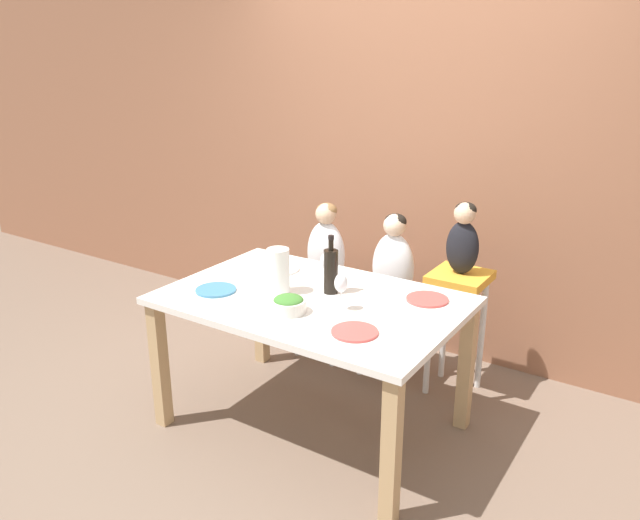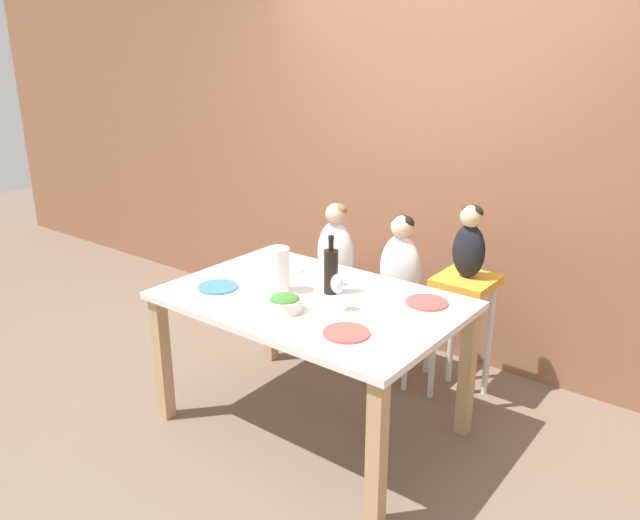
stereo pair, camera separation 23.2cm
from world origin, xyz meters
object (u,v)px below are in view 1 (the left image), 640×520
(chair_far_center, at_px, (391,314))
(dinner_plate_front_left, at_px, (216,290))
(person_baby_right, at_px, (463,236))
(wine_bottle, at_px, (331,270))
(dinner_plate_back_right, at_px, (427,299))
(person_child_center, at_px, (393,260))
(chair_right_highchair, at_px, (458,303))
(paper_towel_roll, at_px, (278,271))
(wine_glass_far, at_px, (326,262))
(wine_glass_near, at_px, (341,284))
(chair_far_left, at_px, (326,297))
(dinner_plate_back_left, at_px, (281,269))
(person_child_left, at_px, (326,247))
(dinner_plate_front_right, at_px, (355,332))
(salad_bowl_large, at_px, (289,304))

(chair_far_center, xyz_separation_m, dinner_plate_front_left, (-0.55, -0.96, 0.36))
(person_baby_right, relative_size, wine_bottle, 1.33)
(chair_far_center, height_order, dinner_plate_back_right, dinner_plate_back_right)
(chair_far_center, distance_m, person_child_center, 0.35)
(chair_right_highchair, height_order, paper_towel_roll, paper_towel_roll)
(chair_right_highchair, bearing_deg, wine_glass_far, -132.52)
(person_baby_right, distance_m, dinner_plate_front_left, 1.38)
(person_child_center, xyz_separation_m, person_baby_right, (0.42, 0.00, 0.22))
(paper_towel_roll, height_order, dinner_plate_front_left, paper_towel_roll)
(wine_glass_near, bearing_deg, dinner_plate_back_right, 47.99)
(person_baby_right, bearing_deg, wine_glass_near, -109.87)
(wine_glass_far, bearing_deg, dinner_plate_back_right, 10.51)
(chair_far_left, bearing_deg, dinner_plate_back_left, -87.20)
(paper_towel_roll, relative_size, wine_glass_near, 1.29)
(chair_far_center, relative_size, paper_towel_roll, 2.01)
(chair_far_left, relative_size, person_child_left, 0.86)
(wine_glass_near, distance_m, dinner_plate_front_left, 0.70)
(dinner_plate_front_right, bearing_deg, dinner_plate_front_left, 177.23)
(person_child_center, height_order, wine_bottle, wine_bottle)
(person_child_center, bearing_deg, wine_glass_near, -81.15)
(person_child_left, distance_m, wine_glass_far, 0.70)
(person_baby_right, relative_size, wine_glass_near, 2.22)
(person_baby_right, xyz_separation_m, wine_glass_near, (-0.30, -0.82, -0.08))
(person_child_left, bearing_deg, dinner_plate_back_left, -87.20)
(wine_glass_far, bearing_deg, chair_far_center, 79.44)
(paper_towel_roll, height_order, dinner_plate_front_right, paper_towel_roll)
(chair_far_center, relative_size, dinner_plate_front_left, 2.26)
(person_baby_right, bearing_deg, dinner_plate_front_left, -135.14)
(paper_towel_roll, bearing_deg, dinner_plate_front_left, -150.96)
(paper_towel_roll, relative_size, dinner_plate_back_left, 1.12)
(paper_towel_roll, bearing_deg, person_baby_right, 49.79)
(person_baby_right, distance_m, paper_towel_roll, 1.06)
(person_child_left, xyz_separation_m, salad_bowl_large, (0.41, -0.98, 0.05))
(wine_glass_near, bearing_deg, chair_far_left, 126.67)
(dinner_plate_front_left, relative_size, dinner_plate_back_right, 1.00)
(chair_far_center, relative_size, wine_bottle, 1.54)
(chair_far_center, relative_size, dinner_plate_back_right, 2.26)
(dinner_plate_front_right, bearing_deg, wine_bottle, 134.68)
(person_child_center, xyz_separation_m, wine_bottle, (-0.03, -0.65, 0.13))
(chair_right_highchair, height_order, person_child_center, person_child_center)
(dinner_plate_front_left, bearing_deg, chair_right_highchair, 44.83)
(dinner_plate_front_right, bearing_deg, wine_glass_near, 134.78)
(chair_far_left, xyz_separation_m, chair_far_center, (0.48, 0.00, 0.00))
(chair_right_highchair, bearing_deg, person_child_center, 179.92)
(chair_far_center, bearing_deg, chair_right_highchair, 0.00)
(person_child_center, bearing_deg, paper_towel_roll, -107.76)
(person_baby_right, height_order, wine_glass_near, person_baby_right)
(chair_far_center, distance_m, salad_bowl_large, 1.06)
(dinner_plate_back_left, bearing_deg, wine_glass_near, -26.82)
(salad_bowl_large, bearing_deg, person_child_center, 86.02)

